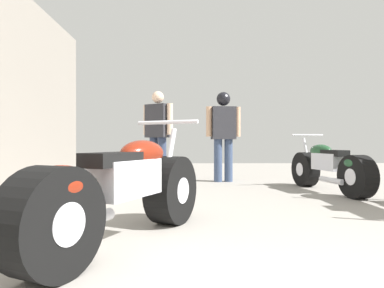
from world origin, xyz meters
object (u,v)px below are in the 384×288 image
at_px(motorcycle_maroon_cruiser, 124,192).
at_px(motorcycle_black_naked, 329,168).
at_px(mechanic_in_blue, 158,130).
at_px(mechanic_with_helmet, 223,128).

xyz_separation_m(motorcycle_maroon_cruiser, motorcycle_black_naked, (2.64, 2.66, -0.02)).
relative_size(mechanic_in_blue, mechanic_with_helmet, 1.02).
xyz_separation_m(motorcycle_black_naked, mechanic_in_blue, (-2.75, 1.61, 0.63)).
bearing_deg(mechanic_in_blue, mechanic_with_helmet, -8.41).
relative_size(motorcycle_maroon_cruiser, motorcycle_black_naked, 1.01).
distance_m(mechanic_in_blue, mechanic_with_helmet, 1.30).
height_order(motorcycle_maroon_cruiser, motorcycle_black_naked, motorcycle_maroon_cruiser).
relative_size(motorcycle_black_naked, mechanic_with_helmet, 1.11).
xyz_separation_m(mechanic_in_blue, mechanic_with_helmet, (1.28, -0.19, 0.04)).
height_order(mechanic_in_blue, mechanic_with_helmet, mechanic_in_blue).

